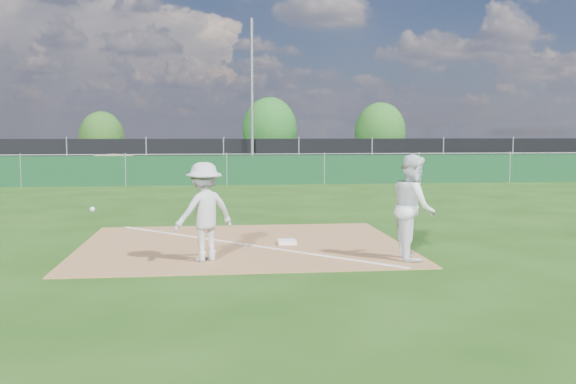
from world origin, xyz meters
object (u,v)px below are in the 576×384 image
Objects in this scene: runner at (413,207)px; car_left at (123,154)px; tree_mid at (270,129)px; first_base at (287,242)px; car_right at (304,158)px; tree_right at (380,132)px; car_mid at (190,155)px; light_pole at (252,96)px; play_at_first at (204,212)px; tree_left at (102,137)px.

runner reaches higher than car_left.
car_left is at bearing -144.19° from tree_mid.
first_base is at bearing -94.45° from tree_mid.
tree_right is (6.34, 6.10, 1.60)m from car_right.
tree_mid is (5.42, 7.44, 1.62)m from car_mid.
light_pole is 1.73× the size of car_mid.
play_at_first is 28.04m from car_mid.
play_at_first is at bearing -151.60° from car_left.
play_at_first is at bearing 159.19° from car_mid.
car_right is 14.53m from tree_left.
runner is at bearing -40.19° from first_base.
runner is 35.54m from tree_right.
play_at_first is 28.74m from car_right.
first_base is 34.19m from tree_mid.
tree_mid reaches higher than car_right.
car_left reaches higher than car_right.
car_right is (3.45, 5.00, -3.41)m from light_pole.
car_right is (2.18, 28.37, -0.29)m from runner.
car_mid is at bearing -126.09° from tree_mid.
light_pole reaches higher than tree_mid.
car_left is (-7.39, 5.50, -3.16)m from light_pole.
first_base is 0.08× the size of tree_right.
car_right is 1.13× the size of tree_left.
car_mid is 8.98m from tree_left.
tree_left is 0.77× the size of tree_mid.
tree_mid reaches higher than car_mid.
car_mid reaches higher than car_right.
tree_mid is at bearing 83.28° from play_at_first.
play_at_first is 0.69× the size of tree_left.
tree_mid is (9.39, 6.77, 1.55)m from car_left.
car_right is at bearing 1.67° from runner.
runner is 0.38× the size of tree_mid.
tree_right reaches higher than play_at_first.
car_mid is 1.30× the size of tree_left.
tree_mid is (2.65, 34.01, 2.33)m from first_base.
tree_left is at bearing -175.10° from tree_mid.
play_at_first is 0.53× the size of tree_mid.
light_pole is 1.64× the size of car_left.
light_pole reaches higher than car_mid.
first_base is 28.07m from car_left.
first_base is 0.08× the size of car_right.
tree_left is (-7.41, 34.46, 1.01)m from play_at_first.
car_right is at bearing -74.54° from car_left.
tree_mid is (-1.46, 7.27, 1.80)m from car_right.
car_mid is (-4.71, 28.21, -0.11)m from runner.
car_left is 1.14× the size of tree_right.
play_at_first is at bearing -136.60° from first_base.
car_left is 1.05× the size of tree_mid.
car_right is (5.64, 28.18, -0.24)m from play_at_first.
car_mid is at bearing 125.38° from light_pole.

